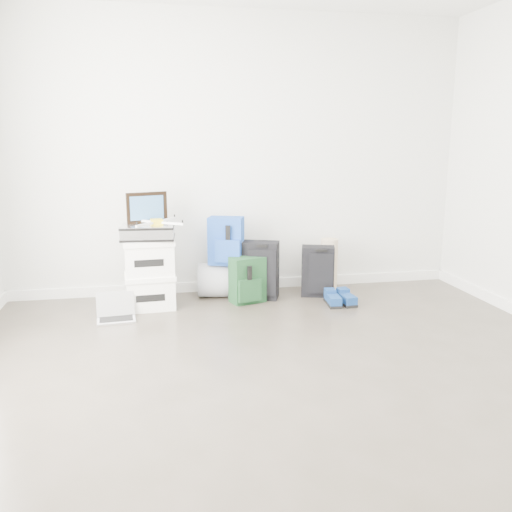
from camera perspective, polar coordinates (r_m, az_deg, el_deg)
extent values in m
plane|color=#3B352B|center=(3.29, 5.36, -15.13)|extent=(5.00, 5.00, 0.00)
cube|color=silver|center=(5.37, -1.91, 10.52)|extent=(4.50, 0.02, 2.70)
cube|color=white|center=(5.55, -1.80, -3.02)|extent=(4.50, 0.02, 0.10)
cube|color=white|center=(5.03, -11.04, -3.84)|extent=(0.44, 0.36, 0.27)
cube|color=white|center=(4.99, -11.12, -2.09)|extent=(0.47, 0.39, 0.04)
cube|color=white|center=(4.95, -11.19, -0.31)|extent=(0.44, 0.36, 0.27)
cube|color=white|center=(4.92, -11.27, 1.49)|extent=(0.47, 0.39, 0.04)
cube|color=#B2B2B7|center=(4.91, -11.31, 2.49)|extent=(0.48, 0.37, 0.13)
cube|color=black|center=(4.98, -11.40, 5.01)|extent=(0.36, 0.14, 0.28)
cube|color=#244E93|center=(4.96, -11.41, 4.99)|extent=(0.29, 0.10, 0.21)
cube|color=yellow|center=(4.87, -10.41, 3.54)|extent=(0.11, 0.11, 0.05)
cube|color=white|center=(4.98, -9.44, 3.77)|extent=(0.19, 0.24, 0.02)
cube|color=white|center=(4.96, -11.73, 3.63)|extent=(0.24, 0.19, 0.02)
cube|color=white|center=(4.76, -11.43, 3.30)|extent=(0.19, 0.24, 0.02)
cube|color=white|center=(4.79, -9.05, 3.44)|extent=(0.24, 0.19, 0.02)
cylinder|color=gray|center=(5.28, -3.15, -2.53)|extent=(0.58, 0.41, 0.33)
cube|color=#1847A1|center=(5.18, -3.17, 1.62)|extent=(0.37, 0.29, 0.45)
cube|color=#1847A1|center=(5.09, -2.99, 0.55)|extent=(0.25, 0.14, 0.22)
cube|color=black|center=(5.20, 0.38, -1.49)|extent=(0.41, 0.32, 0.55)
cube|color=black|center=(5.09, 0.64, -1.79)|extent=(0.26, 0.12, 0.44)
cube|color=black|center=(5.04, 0.63, 1.08)|extent=(0.11, 0.06, 0.02)
cube|color=black|center=(5.08, -0.92, -2.50)|extent=(0.35, 0.27, 0.43)
cube|color=black|center=(5.00, -0.71, -3.62)|extent=(0.24, 0.13, 0.21)
cube|color=black|center=(5.32, 6.51, -1.58)|extent=(0.35, 0.26, 0.49)
cube|color=black|center=(5.23, 6.84, -1.85)|extent=(0.23, 0.09, 0.39)
cube|color=black|center=(5.18, 6.89, 0.61)|extent=(0.11, 0.05, 0.02)
cube|color=black|center=(5.10, 8.08, -4.95)|extent=(0.14, 0.30, 0.03)
cube|color=#184890|center=(5.09, 8.10, -4.43)|extent=(0.13, 0.29, 0.07)
cube|color=black|center=(5.14, 9.44, -4.85)|extent=(0.14, 0.30, 0.03)
cube|color=#184890|center=(5.13, 9.46, -4.34)|extent=(0.13, 0.29, 0.07)
cylinder|color=tan|center=(5.53, 7.69, -0.90)|extent=(0.17, 0.17, 0.53)
cube|color=silver|center=(4.77, -14.49, -6.52)|extent=(0.34, 0.25, 0.01)
cube|color=black|center=(4.77, -14.49, -6.42)|extent=(0.29, 0.17, 0.00)
cube|color=black|center=(4.85, -14.59, -4.83)|extent=(0.32, 0.04, 0.21)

